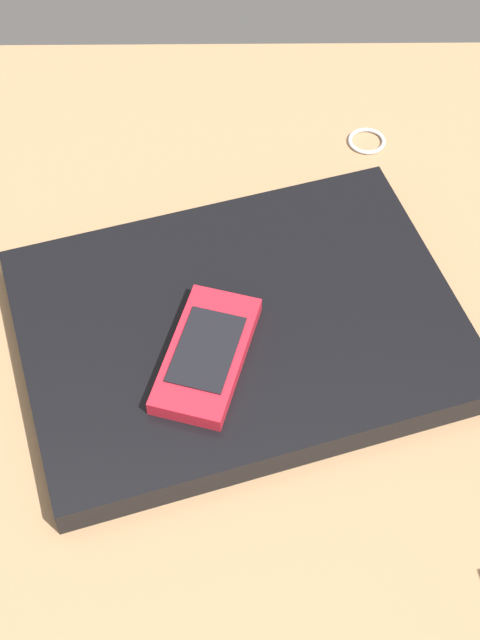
# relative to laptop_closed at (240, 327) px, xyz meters

# --- Properties ---
(desk_surface) EXTENTS (1.20, 0.80, 0.03)m
(desk_surface) POSITION_rel_laptop_closed_xyz_m (-0.09, -0.04, -0.03)
(desk_surface) COLOR #9E7751
(desk_surface) RESTS_ON ground
(laptop_closed) EXTENTS (0.37, 0.31, 0.02)m
(laptop_closed) POSITION_rel_laptop_closed_xyz_m (0.00, 0.00, 0.00)
(laptop_closed) COLOR black
(laptop_closed) RESTS_ON desk_surface
(cell_phone_on_laptop) EXTENTS (0.08, 0.12, 0.01)m
(cell_phone_on_laptop) POSITION_rel_laptop_closed_xyz_m (-0.02, -0.04, 0.02)
(cell_phone_on_laptop) COLOR red
(cell_phone_on_laptop) RESTS_ON laptop_closed
(key_ring) EXTENTS (0.03, 0.03, 0.00)m
(key_ring) POSITION_rel_laptop_closed_xyz_m (0.11, 0.21, -0.01)
(key_ring) COLOR silver
(key_ring) RESTS_ON desk_surface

